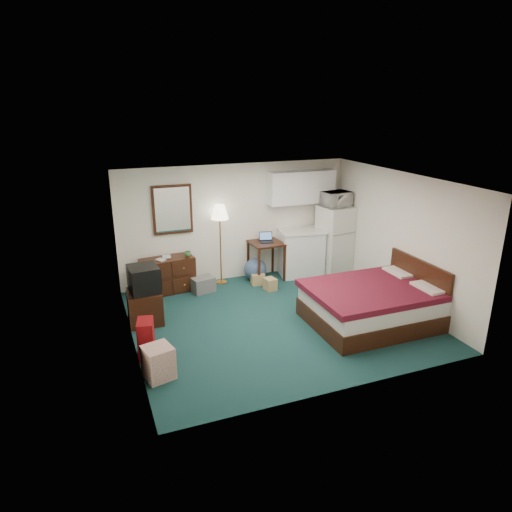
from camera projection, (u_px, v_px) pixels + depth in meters
name	position (u px, v px, depth m)	size (l,w,h in m)	color
floor	(277.00, 319.00, 8.18)	(5.00, 4.50, 0.01)	#122C28
ceiling	(279.00, 180.00, 7.38)	(5.00, 4.50, 0.01)	white
walls	(278.00, 253.00, 7.78)	(5.01, 4.51, 2.50)	white
mirror	(172.00, 210.00, 9.16)	(0.80, 0.06, 1.00)	white
upper_cabinets	(301.00, 187.00, 9.88)	(1.50, 0.35, 0.70)	white
headboard	(418.00, 286.00, 8.22)	(0.06, 1.56, 1.00)	black
dresser	(168.00, 275.00, 9.28)	(1.06, 0.48, 0.72)	black
floor_lamp	(220.00, 245.00, 9.58)	(0.37, 0.37, 1.70)	#C9873A
desk	(266.00, 260.00, 9.95)	(0.66, 0.66, 0.84)	black
exercise_ball	(255.00, 270.00, 9.91)	(0.49, 0.49, 0.49)	#39517A
kitchen_counter	(301.00, 253.00, 10.17)	(0.92, 0.70, 1.00)	white
fridge	(334.00, 240.00, 10.17)	(0.64, 0.64, 1.54)	silver
bed	(371.00, 305.00, 7.96)	(2.10, 1.64, 0.67)	#4C101E
tv_stand	(145.00, 307.00, 8.02)	(0.58, 0.63, 0.58)	black
suitcase	(146.00, 339.00, 6.90)	(0.23, 0.37, 0.61)	#6E0D05
retail_box	(158.00, 362.00, 6.39)	(0.38, 0.38, 0.48)	silver
file_bin	(203.00, 285.00, 9.33)	(0.44, 0.33, 0.31)	slate
cardboard_box_a	(258.00, 279.00, 9.73)	(0.27, 0.23, 0.23)	tan
cardboard_box_b	(270.00, 284.00, 9.43)	(0.21, 0.25, 0.25)	tan
laptop	(266.00, 238.00, 9.79)	(0.29, 0.23, 0.20)	black
crt_tv	(144.00, 279.00, 7.86)	(0.50, 0.54, 0.46)	black
microwave	(336.00, 198.00, 9.82)	(0.60, 0.33, 0.40)	silver
book_a	(158.00, 256.00, 8.97)	(0.14, 0.02, 0.20)	tan
book_b	(162.00, 252.00, 9.16)	(0.17, 0.02, 0.23)	tan
mug	(188.00, 253.00, 9.25)	(0.14, 0.11, 0.14)	#427C3C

